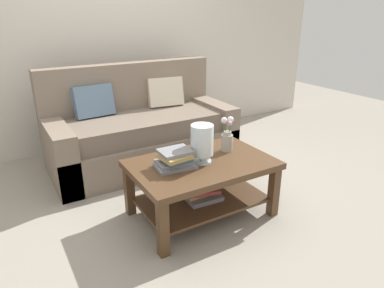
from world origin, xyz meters
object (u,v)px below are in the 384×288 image
(book_stack_main, at_px, (175,159))
(glass_hurricane_vase, at_px, (202,141))
(coffee_table, at_px, (201,177))
(flower_pitcher, at_px, (227,137))
(couch, at_px, (140,131))

(book_stack_main, relative_size, glass_hurricane_vase, 1.03)
(coffee_table, height_order, flower_pitcher, flower_pitcher)
(couch, xyz_separation_m, flower_pitcher, (0.31, -1.16, 0.23))
(coffee_table, bearing_deg, flower_pitcher, 15.84)
(coffee_table, relative_size, flower_pitcher, 3.68)
(couch, relative_size, book_stack_main, 6.15)
(couch, bearing_deg, coffee_table, -89.64)
(flower_pitcher, bearing_deg, glass_hurricane_vase, -164.00)
(coffee_table, relative_size, book_stack_main, 3.56)
(couch, relative_size, flower_pitcher, 6.37)
(glass_hurricane_vase, bearing_deg, couch, 90.38)
(book_stack_main, bearing_deg, glass_hurricane_vase, -4.50)
(book_stack_main, xyz_separation_m, glass_hurricane_vase, (0.23, -0.02, 0.11))
(coffee_table, xyz_separation_m, book_stack_main, (-0.23, 0.02, 0.20))
(coffee_table, distance_m, book_stack_main, 0.31)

